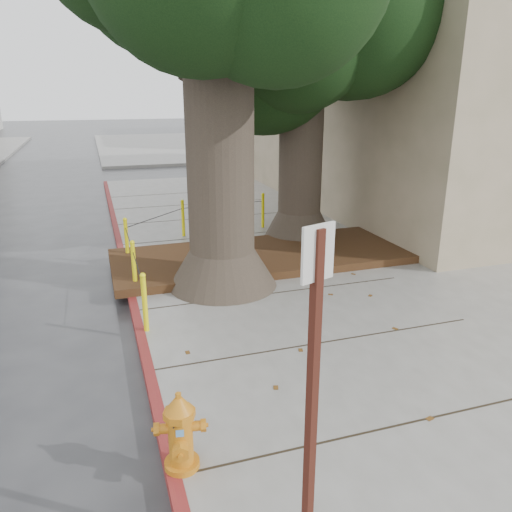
{
  "coord_description": "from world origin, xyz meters",
  "views": [
    {
      "loc": [
        -2.46,
        -5.91,
        3.63
      ],
      "look_at": [
        -0.06,
        1.42,
        1.1
      ],
      "focal_mm": 35.0,
      "sensor_mm": 36.0,
      "label": 1
    }
  ],
  "objects_px": {
    "car_silver": "(274,152)",
    "car_red": "(388,151)",
    "fire_hydrant": "(180,432)",
    "signpost": "(312,389)"
  },
  "relations": [
    {
      "from": "car_silver",
      "to": "car_red",
      "type": "bearing_deg",
      "value": -113.41
    },
    {
      "from": "fire_hydrant",
      "to": "signpost",
      "type": "height_order",
      "value": "signpost"
    },
    {
      "from": "signpost",
      "to": "car_silver",
      "type": "relative_size",
      "value": 0.77
    },
    {
      "from": "signpost",
      "to": "car_red",
      "type": "bearing_deg",
      "value": 37.09
    },
    {
      "from": "signpost",
      "to": "car_silver",
      "type": "height_order",
      "value": "signpost"
    },
    {
      "from": "fire_hydrant",
      "to": "car_silver",
      "type": "xyz_separation_m",
      "value": [
        8.77,
        21.34,
        0.04
      ]
    },
    {
      "from": "signpost",
      "to": "car_red",
      "type": "height_order",
      "value": "signpost"
    },
    {
      "from": "car_silver",
      "to": "signpost",
      "type": "bearing_deg",
      "value": 152.68
    },
    {
      "from": "fire_hydrant",
      "to": "car_red",
      "type": "relative_size",
      "value": 0.21
    },
    {
      "from": "fire_hydrant",
      "to": "car_red",
      "type": "distance_m",
      "value": 24.56
    }
  ]
}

